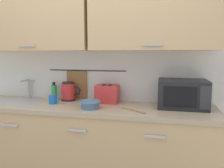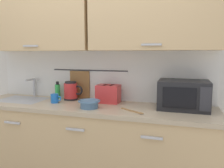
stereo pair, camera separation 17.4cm
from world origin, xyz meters
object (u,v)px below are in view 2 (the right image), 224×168
at_px(microwave, 183,95).
at_px(wooden_spoon, 135,112).
at_px(mixing_bowl, 89,103).
at_px(mug_near_sink, 55,98).
at_px(dish_soap_bottle, 58,91).
at_px(electric_kettle, 71,91).
at_px(toaster, 108,94).

bearing_deg(microwave, wooden_spoon, -147.79).
xyz_separation_m(microwave, mixing_bowl, (-0.86, -0.24, -0.09)).
bearing_deg(mug_near_sink, wooden_spoon, -8.35).
bearing_deg(mug_near_sink, dish_soap_bottle, 114.08).
bearing_deg(microwave, mug_near_sink, -174.29).
relative_size(electric_kettle, mixing_bowl, 1.06).
height_order(dish_soap_bottle, toaster, dish_soap_bottle).
bearing_deg(dish_soap_bottle, toaster, -5.27).
relative_size(mug_near_sink, mixing_bowl, 0.56).
distance_m(electric_kettle, mug_near_sink, 0.23).
xyz_separation_m(dish_soap_bottle, wooden_spoon, (0.99, -0.37, -0.08)).
height_order(electric_kettle, mixing_bowl, electric_kettle).
xyz_separation_m(dish_soap_bottle, mug_near_sink, (0.11, -0.24, -0.04)).
bearing_deg(mixing_bowl, electric_kettle, 138.63).
bearing_deg(mug_near_sink, mixing_bowl, -13.73).
xyz_separation_m(electric_kettle, mug_near_sink, (-0.09, -0.20, -0.05)).
bearing_deg(wooden_spoon, dish_soap_bottle, 159.57).
bearing_deg(microwave, toaster, 176.21).
height_order(microwave, toaster, microwave).
height_order(electric_kettle, toaster, electric_kettle).
xyz_separation_m(microwave, dish_soap_bottle, (-1.41, 0.11, -0.05)).
xyz_separation_m(microwave, toaster, (-0.76, 0.05, -0.04)).
relative_size(mixing_bowl, wooden_spoon, 0.87).
bearing_deg(wooden_spoon, toaster, 138.25).
xyz_separation_m(electric_kettle, toaster, (0.45, -0.02, -0.01)).
height_order(microwave, wooden_spoon, microwave).
xyz_separation_m(dish_soap_bottle, toaster, (0.65, -0.06, 0.01)).
bearing_deg(toaster, mug_near_sink, -161.48).
relative_size(mug_near_sink, wooden_spoon, 0.49).
relative_size(electric_kettle, mug_near_sink, 1.89).
bearing_deg(microwave, mixing_bowl, -164.59).
distance_m(microwave, mug_near_sink, 1.31).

